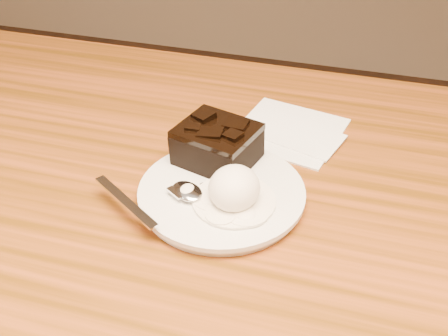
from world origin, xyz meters
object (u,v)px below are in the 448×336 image
(plate, at_px, (222,195))
(brownie, at_px, (217,146))
(ice_cream_scoop, at_px, (234,188))
(napkin, at_px, (289,130))
(spoon, at_px, (187,192))

(plate, height_order, brownie, brownie)
(brownie, xyz_separation_m, ice_cream_scoop, (0.04, -0.07, -0.00))
(plate, bearing_deg, napkin, 74.12)
(ice_cream_scoop, relative_size, spoon, 0.36)
(brownie, height_order, ice_cream_scoop, ice_cream_scoop)
(brownie, relative_size, spoon, 0.53)
(brownie, relative_size, napkin, 0.65)
(brownie, relative_size, ice_cream_scoop, 1.46)
(plate, distance_m, brownie, 0.07)
(ice_cream_scoop, xyz_separation_m, napkin, (0.03, 0.19, -0.03))
(brownie, bearing_deg, plate, -68.30)
(ice_cream_scoop, bearing_deg, plate, 138.29)
(plate, relative_size, spoon, 1.16)
(spoon, height_order, napkin, spoon)
(ice_cream_scoop, bearing_deg, spoon, -175.46)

